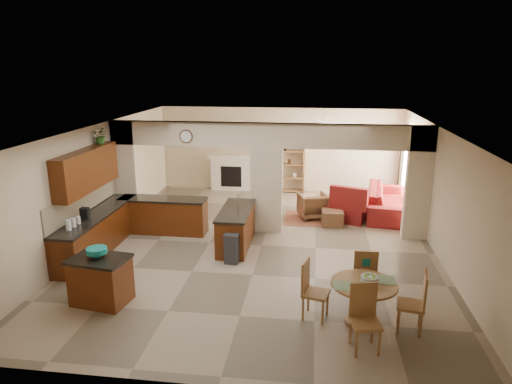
# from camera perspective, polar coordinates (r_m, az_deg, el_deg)

# --- Properties ---
(floor) EXTENTS (10.00, 10.00, 0.00)m
(floor) POSITION_cam_1_polar(r_m,az_deg,el_deg) (10.98, 0.71, -6.68)
(floor) COLOR gray
(floor) RESTS_ON ground
(ceiling) EXTENTS (10.00, 10.00, 0.00)m
(ceiling) POSITION_cam_1_polar(r_m,az_deg,el_deg) (10.25, 0.76, 7.95)
(ceiling) COLOR white
(ceiling) RESTS_ON wall_back
(wall_back) EXTENTS (8.00, 0.00, 8.00)m
(wall_back) POSITION_cam_1_polar(r_m,az_deg,el_deg) (15.39, 2.93, 5.28)
(wall_back) COLOR beige
(wall_back) RESTS_ON floor
(wall_front) EXTENTS (8.00, 0.00, 8.00)m
(wall_front) POSITION_cam_1_polar(r_m,az_deg,el_deg) (5.92, -5.08, -12.46)
(wall_front) COLOR beige
(wall_front) RESTS_ON floor
(wall_left) EXTENTS (0.00, 10.00, 10.00)m
(wall_left) POSITION_cam_1_polar(r_m,az_deg,el_deg) (11.68, -19.16, 1.03)
(wall_left) COLOR beige
(wall_left) RESTS_ON floor
(wall_right) EXTENTS (0.00, 10.00, 10.00)m
(wall_right) POSITION_cam_1_polar(r_m,az_deg,el_deg) (10.84, 22.24, -0.38)
(wall_right) COLOR beige
(wall_right) RESTS_ON floor
(partition_left_pier) EXTENTS (0.60, 0.25, 2.80)m
(partition_left_pier) POSITION_cam_1_polar(r_m,az_deg,el_deg) (12.43, -15.91, 2.16)
(partition_left_pier) COLOR beige
(partition_left_pier) RESTS_ON floor
(partition_center_pier) EXTENTS (0.80, 0.25, 2.20)m
(partition_center_pier) POSITION_cam_1_polar(r_m,az_deg,el_deg) (11.57, 1.31, 0.25)
(partition_center_pier) COLOR beige
(partition_center_pier) RESTS_ON floor
(partition_right_pier) EXTENTS (0.60, 0.25, 2.80)m
(partition_right_pier) POSITION_cam_1_polar(r_m,az_deg,el_deg) (11.71, 19.64, 1.02)
(partition_right_pier) COLOR beige
(partition_right_pier) RESTS_ON floor
(partition_header) EXTENTS (8.00, 0.25, 0.60)m
(partition_header) POSITION_cam_1_polar(r_m,az_deg,el_deg) (11.27, 1.36, 7.12)
(partition_header) COLOR beige
(partition_header) RESTS_ON partition_center_pier
(kitchen_counter) EXTENTS (2.52, 3.29, 1.48)m
(kitchen_counter) POSITION_cam_1_polar(r_m,az_deg,el_deg) (11.42, -15.95, -3.93)
(kitchen_counter) COLOR #3F1807
(kitchen_counter) RESTS_ON floor
(upper_cabinets) EXTENTS (0.35, 2.40, 0.90)m
(upper_cabinets) POSITION_cam_1_polar(r_m,az_deg,el_deg) (10.79, -20.40, 2.60)
(upper_cabinets) COLOR #3F1807
(upper_cabinets) RESTS_ON wall_left
(peninsula) EXTENTS (0.70, 1.85, 0.91)m
(peninsula) POSITION_cam_1_polar(r_m,az_deg,el_deg) (10.80, -2.53, -4.50)
(peninsula) COLOR #3F1807
(peninsula) RESTS_ON floor
(wall_clock) EXTENTS (0.34, 0.03, 0.34)m
(wall_clock) POSITION_cam_1_polar(r_m,az_deg,el_deg) (11.52, -8.74, 6.88)
(wall_clock) COLOR #4B2F19
(wall_clock) RESTS_ON partition_header
(rug) EXTENTS (1.60, 1.30, 0.01)m
(rug) POSITION_cam_1_polar(r_m,az_deg,el_deg) (12.88, 7.13, -3.33)
(rug) COLOR brown
(rug) RESTS_ON floor
(fireplace) EXTENTS (1.60, 0.35, 1.20)m
(fireplace) POSITION_cam_1_polar(r_m,az_deg,el_deg) (15.59, -3.04, 2.47)
(fireplace) COLOR white
(fireplace) RESTS_ON floor
(shelving_unit) EXTENTS (1.00, 0.32, 1.80)m
(shelving_unit) POSITION_cam_1_polar(r_m,az_deg,el_deg) (15.29, 4.16, 3.28)
(shelving_unit) COLOR brown
(shelving_unit) RESTS_ON floor
(window_a) EXTENTS (0.02, 0.90, 1.90)m
(window_a) POSITION_cam_1_polar(r_m,az_deg,el_deg) (13.04, 19.58, 1.57)
(window_a) COLOR white
(window_a) RESTS_ON wall_right
(window_b) EXTENTS (0.02, 0.90, 1.90)m
(window_b) POSITION_cam_1_polar(r_m,az_deg,el_deg) (14.67, 18.26, 3.19)
(window_b) COLOR white
(window_b) RESTS_ON wall_right
(glazed_door) EXTENTS (0.02, 0.70, 2.10)m
(glazed_door) POSITION_cam_1_polar(r_m,az_deg,el_deg) (13.89, 18.83, 1.82)
(glazed_door) COLOR white
(glazed_door) RESTS_ON wall_right
(drape_a_left) EXTENTS (0.10, 0.28, 2.30)m
(drape_a_left) POSITION_cam_1_polar(r_m,az_deg,el_deg) (12.47, 19.95, 0.90)
(drape_a_left) COLOR #3E2018
(drape_a_left) RESTS_ON wall_right
(drape_a_right) EXTENTS (0.10, 0.28, 2.30)m
(drape_a_right) POSITION_cam_1_polar(r_m,az_deg,el_deg) (13.61, 18.92, 2.19)
(drape_a_right) COLOR #3E2018
(drape_a_right) RESTS_ON wall_right
(drape_b_left) EXTENTS (0.10, 0.28, 2.30)m
(drape_b_left) POSITION_cam_1_polar(r_m,az_deg,el_deg) (14.08, 18.54, 2.66)
(drape_b_left) COLOR #3E2018
(drape_b_left) RESTS_ON wall_right
(drape_b_right) EXTENTS (0.10, 0.28, 2.30)m
(drape_b_right) POSITION_cam_1_polar(r_m,az_deg,el_deg) (15.24, 17.72, 3.68)
(drape_b_right) COLOR #3E2018
(drape_b_right) RESTS_ON wall_right
(ceiling_fan) EXTENTS (1.00, 1.00, 0.10)m
(ceiling_fan) POSITION_cam_1_polar(r_m,az_deg,el_deg) (13.19, 8.87, 8.46)
(ceiling_fan) COLOR white
(ceiling_fan) RESTS_ON ceiling
(kitchen_island) EXTENTS (1.10, 0.86, 0.87)m
(kitchen_island) POSITION_cam_1_polar(r_m,az_deg,el_deg) (8.81, -18.82, -10.37)
(kitchen_island) COLOR #3F1807
(kitchen_island) RESTS_ON floor
(teal_bowl) EXTENTS (0.37, 0.37, 0.17)m
(teal_bowl) POSITION_cam_1_polar(r_m,az_deg,el_deg) (8.65, -19.27, -7.15)
(teal_bowl) COLOR #127F76
(teal_bowl) RESTS_ON kitchen_island
(trash_can) EXTENTS (0.32, 0.28, 0.62)m
(trash_can) POSITION_cam_1_polar(r_m,az_deg,el_deg) (9.96, -3.04, -7.20)
(trash_can) COLOR #2A2A2C
(trash_can) RESTS_ON floor
(dining_table) EXTENTS (1.08, 1.08, 0.74)m
(dining_table) POSITION_cam_1_polar(r_m,az_deg,el_deg) (7.91, 13.27, -12.59)
(dining_table) COLOR brown
(dining_table) RESTS_ON floor
(fruit_bowl) EXTENTS (0.29, 0.29, 0.15)m
(fruit_bowl) POSITION_cam_1_polar(r_m,az_deg,el_deg) (7.75, 14.00, -10.56)
(fruit_bowl) COLOR #7DC029
(fruit_bowl) RESTS_ON dining_table
(sofa) EXTENTS (2.81, 1.39, 0.79)m
(sofa) POSITION_cam_1_polar(r_m,az_deg,el_deg) (13.64, 16.07, -1.05)
(sofa) COLOR maroon
(sofa) RESTS_ON floor
(chaise) EXTENTS (1.25, 1.14, 0.41)m
(chaise) POSITION_cam_1_polar(r_m,az_deg,el_deg) (12.91, 11.29, -2.54)
(chaise) COLOR maroon
(chaise) RESTS_ON floor
(armchair) EXTENTS (0.94, 0.96, 0.70)m
(armchair) POSITION_cam_1_polar(r_m,az_deg,el_deg) (12.90, 7.12, -1.70)
(armchair) COLOR maroon
(armchair) RESTS_ON floor
(ottoman) EXTENTS (0.59, 0.59, 0.40)m
(ottoman) POSITION_cam_1_polar(r_m,az_deg,el_deg) (12.43, 9.51, -3.19)
(ottoman) COLOR maroon
(ottoman) RESTS_ON floor
(plant) EXTENTS (0.37, 0.32, 0.39)m
(plant) POSITION_cam_1_polar(r_m,az_deg,el_deg) (11.38, -18.85, 6.71)
(plant) COLOR #1E4A13
(plant) RESTS_ON upper_cabinets
(chair_north) EXTENTS (0.43, 0.44, 1.02)m
(chair_north) POSITION_cam_1_polar(r_m,az_deg,el_deg) (8.57, 13.38, -9.83)
(chair_north) COLOR brown
(chair_north) RESTS_ON floor
(chair_east) EXTENTS (0.49, 0.49, 1.02)m
(chair_east) POSITION_cam_1_polar(r_m,az_deg,el_deg) (7.90, 19.46, -12.64)
(chair_east) COLOR brown
(chair_east) RESTS_ON floor
(chair_south) EXTENTS (0.50, 0.50, 1.02)m
(chair_south) POSITION_cam_1_polar(r_m,az_deg,el_deg) (7.30, 13.38, -14.63)
(chair_south) COLOR brown
(chair_south) RESTS_ON floor
(chair_west) EXTENTS (0.51, 0.51, 1.02)m
(chair_west) POSITION_cam_1_polar(r_m,az_deg,el_deg) (7.93, 6.91, -11.69)
(chair_west) COLOR brown
(chair_west) RESTS_ON floor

